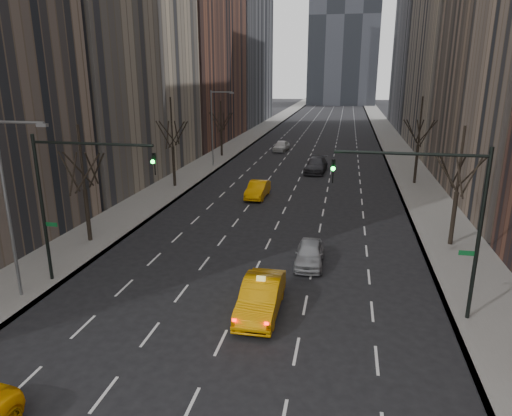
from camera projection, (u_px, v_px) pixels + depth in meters
The scene contains 17 objects.
sidewalk_left at pixel (248, 138), 80.13m from camera, with size 4.50×320.00×0.15m, color slate.
sidewalk_right at pixel (392, 142), 75.57m from camera, with size 4.50×320.00×0.15m, color slate.
bld_left_far at pixel (184, 1), 71.85m from camera, with size 14.00×28.00×44.00m, color brown.
tree_lw_b at pixel (85, 189), 30.15m from camera, with size 3.36×3.50×7.82m.
tree_lw_c at pixel (173, 147), 45.10m from camera, with size 3.36×3.50×8.74m.
tree_lw_d at pixel (221, 131), 62.17m from camera, with size 3.36×3.50×7.36m.
tree_rw_b at pixel (457, 192), 29.44m from camera, with size 3.36×3.50×7.82m.
tree_rw_c at pixel (418, 145), 46.28m from camera, with size 3.36×3.50×8.74m.
traffic_mast_left at pixel (68, 187), 23.46m from camera, with size 6.69×0.39×8.00m.
traffic_mast_right at pixel (442, 206), 20.07m from camera, with size 6.69×0.39×8.00m.
streetlight_near at pixel (11, 192), 21.87m from camera, with size 2.83×0.22×9.00m.
streetlight_far at pixel (215, 121), 54.78m from camera, with size 2.83×0.22×9.00m.
taxi_sedan at pixel (261, 297), 21.78m from camera, with size 1.78×5.10×1.68m, color orange.
silver_sedan_ahead at pixel (310, 254), 27.34m from camera, with size 1.65×4.11×1.40m, color #93959B.
far_taxi at pixel (258, 189), 42.21m from camera, with size 1.60×4.58×1.51m, color #F99F05.
far_suv_grey at pixel (316, 165), 52.95m from camera, with size 2.30×5.65×1.64m, color #302F35.
far_car_white at pixel (281, 146), 67.30m from camera, with size 1.82×4.52×1.54m, color white.
Camera 1 is at (4.80, -8.50, 11.11)m, focal length 32.00 mm.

